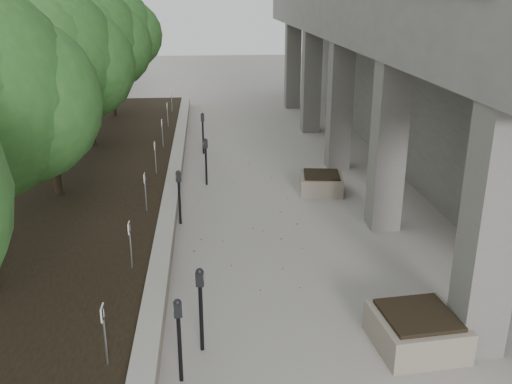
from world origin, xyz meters
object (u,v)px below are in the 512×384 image
crabapple_tree_4 (85,65)px  crabapple_tree_5 (109,50)px  crabapple_tree_3 (46,91)px  parking_meter_3 (179,197)px  parking_meter_4 (206,162)px  parking_meter_5 (203,133)px  planter_front (417,330)px  parking_meter_1 (179,341)px  parking_meter_2 (201,310)px  planter_back (321,183)px

crabapple_tree_4 → crabapple_tree_5: 5.00m
crabapple_tree_3 → parking_meter_3: crabapple_tree_3 is taller
parking_meter_4 → parking_meter_5: (-0.09, 3.41, 0.03)m
parking_meter_3 → crabapple_tree_3: bearing=140.3°
crabapple_tree_4 → planter_front: size_ratio=4.11×
parking_meter_4 → planter_front: 9.09m
crabapple_tree_3 → crabapple_tree_5: size_ratio=1.00×
parking_meter_1 → parking_meter_5: bearing=79.8°
parking_meter_5 → parking_meter_3: bearing=-93.7°
parking_meter_3 → parking_meter_4: bearing=61.0°
crabapple_tree_3 → parking_meter_2: (3.80, -6.71, -2.38)m
crabapple_tree_5 → planter_back: (7.20, -9.40, -2.84)m
crabapple_tree_4 → parking_meter_4: 5.76m
crabapple_tree_3 → crabapple_tree_5: (0.00, 10.00, 0.00)m
crabapple_tree_3 → planter_back: crabapple_tree_3 is taller
crabapple_tree_4 → planter_back: bearing=-31.4°
parking_meter_4 → parking_meter_5: parking_meter_5 is taller
parking_meter_2 → parking_meter_5: (0.03, 11.64, 0.00)m
crabapple_tree_3 → parking_meter_2: size_ratio=3.70×
crabapple_tree_4 → crabapple_tree_5: (0.00, 5.00, 0.00)m
crabapple_tree_3 → parking_meter_4: bearing=21.2°
crabapple_tree_5 → parking_meter_5: 6.78m
crabapple_tree_3 → parking_meter_1: size_ratio=3.93×
parking_meter_3 → parking_meter_5: parking_meter_5 is taller
parking_meter_3 → planter_front: 6.82m
parking_meter_3 → parking_meter_1: bearing=-103.9°
parking_meter_3 → planter_back: 4.45m
planter_front → planter_back: (-0.07, 7.52, -0.03)m
crabapple_tree_5 → planter_back: size_ratio=4.60×
crabapple_tree_4 → crabapple_tree_5: bearing=90.0°
crabapple_tree_4 → parking_meter_4: (3.92, -3.48, -2.41)m
parking_meter_3 → planter_back: (3.95, 2.02, -0.42)m
parking_meter_1 → planter_back: 8.87m
parking_meter_3 → planter_back: parking_meter_3 is taller
crabapple_tree_3 → planter_back: 7.76m
parking_meter_1 → planter_back: bearing=56.6°
crabapple_tree_5 → parking_meter_3: size_ratio=3.90×
crabapple_tree_4 → parking_meter_3: crabapple_tree_4 is taller
crabapple_tree_3 → planter_front: (7.27, -6.91, -2.81)m
crabapple_tree_5 → parking_meter_4: size_ratio=3.81×
parking_meter_5 → parking_meter_2: bearing=-88.6°
parking_meter_2 → parking_meter_5: 11.64m
parking_meter_2 → parking_meter_3: (-0.55, 5.29, -0.04)m
parking_meter_2 → crabapple_tree_3: bearing=125.9°
crabapple_tree_3 → crabapple_tree_4: (0.00, 5.00, 0.00)m
crabapple_tree_4 → parking_meter_1: 13.15m
crabapple_tree_5 → parking_meter_1: crabapple_tree_5 is taller
crabapple_tree_5 → planter_front: crabapple_tree_5 is taller
parking_meter_1 → parking_meter_4: 8.98m
parking_meter_1 → planter_front: 3.83m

